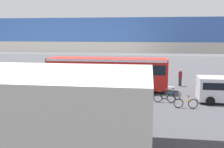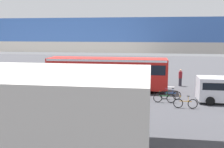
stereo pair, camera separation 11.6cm
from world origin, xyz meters
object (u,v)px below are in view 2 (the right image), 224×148
(city_bus, at_px, (107,71))
(bicycle_orange, at_px, (185,103))
(bicycle_green, at_px, (164,98))
(bicycle_blue, at_px, (170,95))
(traffic_sign, at_px, (121,66))
(pedestrian, at_px, (180,78))

(city_bus, bearing_deg, bicycle_orange, 141.66)
(city_bus, relative_size, bicycle_green, 6.52)
(bicycle_blue, relative_size, bicycle_orange, 1.00)
(city_bus, xyz_separation_m, traffic_sign, (-0.86, -4.19, 0.01))
(bicycle_orange, bearing_deg, city_bus, -38.34)
(city_bus, distance_m, bicycle_blue, 6.71)
(pedestrian, bearing_deg, bicycle_blue, 76.66)
(bicycle_green, relative_size, bicycle_orange, 1.00)
(bicycle_green, distance_m, pedestrian, 7.33)
(bicycle_blue, bearing_deg, city_bus, -25.39)
(bicycle_green, height_order, bicycle_blue, same)
(bicycle_blue, relative_size, traffic_sign, 0.63)
(bicycle_blue, height_order, traffic_sign, traffic_sign)
(bicycle_green, bearing_deg, bicycle_orange, 134.92)
(bicycle_orange, height_order, traffic_sign, traffic_sign)
(traffic_sign, bearing_deg, pedestrian, 170.52)
(bicycle_blue, distance_m, bicycle_orange, 2.75)
(city_bus, relative_size, traffic_sign, 4.12)
(city_bus, height_order, traffic_sign, city_bus)
(bicycle_orange, xyz_separation_m, pedestrian, (-0.49, -8.52, 0.51))
(bicycle_green, height_order, bicycle_orange, same)
(city_bus, xyz_separation_m, bicycle_blue, (-5.91, 2.80, -1.51))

